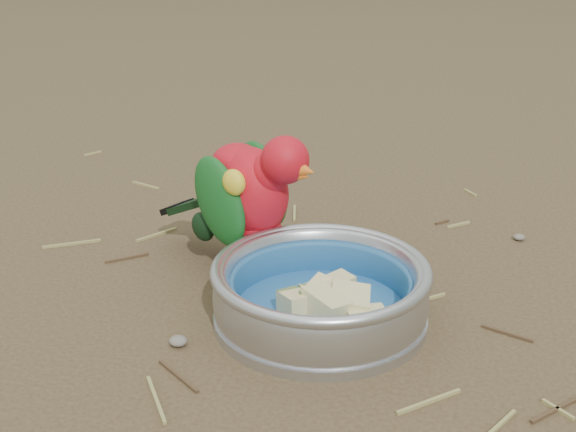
# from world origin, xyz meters

# --- Properties ---
(ground) EXTENTS (60.00, 60.00, 0.00)m
(ground) POSITION_xyz_m (0.00, 0.00, 0.00)
(ground) COLOR #4D3C27
(food_bowl) EXTENTS (0.21, 0.21, 0.02)m
(food_bowl) POSITION_xyz_m (0.01, -0.01, 0.01)
(food_bowl) COLOR #B2B2BA
(food_bowl) RESTS_ON ground
(bowl_wall) EXTENTS (0.21, 0.21, 0.04)m
(bowl_wall) POSITION_xyz_m (0.01, -0.01, 0.04)
(bowl_wall) COLOR #B2B2BA
(bowl_wall) RESTS_ON food_bowl
(fruit_wedges) EXTENTS (0.12, 0.12, 0.03)m
(fruit_wedges) POSITION_xyz_m (0.01, -0.01, 0.03)
(fruit_wedges) COLOR beige
(fruit_wedges) RESTS_ON food_bowl
(lory_parrot) EXTENTS (0.21, 0.17, 0.16)m
(lory_parrot) POSITION_xyz_m (-0.09, 0.08, 0.08)
(lory_parrot) COLOR red
(lory_parrot) RESTS_ON ground
(ground_debris) EXTENTS (0.90, 0.80, 0.01)m
(ground_debris) POSITION_xyz_m (-0.04, 0.03, 0.00)
(ground_debris) COLOR #92894E
(ground_debris) RESTS_ON ground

